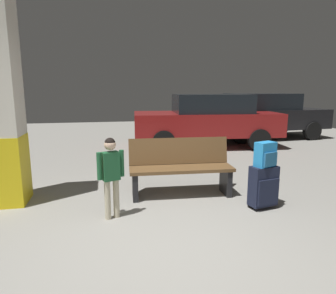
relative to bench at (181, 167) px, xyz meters
The scene contains 7 objects.
ground_plane 2.44m from the bench, 103.04° to the left, with size 18.00×18.00×0.10m, color gray.
bench is the anchor object (origin of this frame).
suitcase 1.28m from the bench, 38.09° to the right, with size 0.41×0.29×0.60m.
backpack_bright 1.31m from the bench, 38.07° to the right, with size 0.32×0.26×0.34m.
child 1.31m from the bench, 147.18° to the right, with size 0.34×0.20×1.06m.
parked_car_side 6.46m from the bench, 50.29° to the left, with size 4.22×2.04×1.51m.
parked_car_near 4.27m from the bench, 65.74° to the left, with size 4.24×2.09×1.51m.
Camera 1 is at (-0.58, -2.81, 1.65)m, focal length 32.48 mm.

